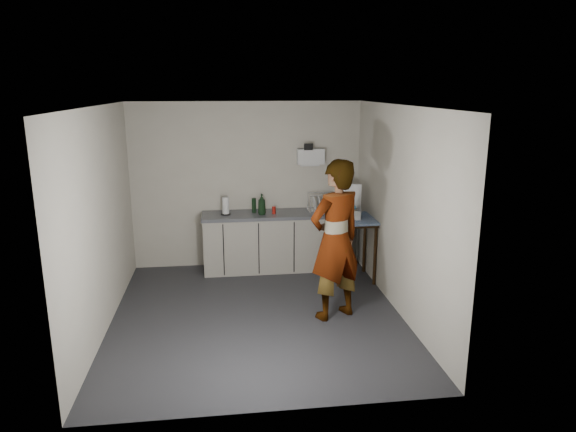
{
  "coord_description": "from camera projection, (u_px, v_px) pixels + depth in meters",
  "views": [
    {
      "loc": [
        -0.38,
        -5.99,
        2.81
      ],
      "look_at": [
        0.45,
        0.45,
        1.17
      ],
      "focal_mm": 32.0,
      "sensor_mm": 36.0,
      "label": 1
    }
  ],
  "objects": [
    {
      "name": "soap_bottle",
      "position": [
        262.0,
        204.0,
        7.82
      ],
      "size": [
        0.15,
        0.15,
        0.32
      ],
      "primitive_type": "imported",
      "rotation": [
        0.0,
        0.0,
        0.2
      ],
      "color": "black",
      "rests_on": "kitchen_counter"
    },
    {
      "name": "soda_can",
      "position": [
        274.0,
        210.0,
        7.9
      ],
      "size": [
        0.06,
        0.06,
        0.11
      ],
      "primitive_type": "cylinder",
      "color": "red",
      "rests_on": "kitchen_counter"
    },
    {
      "name": "bakery_box",
      "position": [
        350.0,
        210.0,
        7.53
      ],
      "size": [
        0.4,
        0.41,
        0.46
      ],
      "rotation": [
        0.0,
        0.0,
        -0.24
      ],
      "color": "white",
      "rests_on": "side_table"
    },
    {
      "name": "side_table",
      "position": [
        353.0,
        226.0,
        7.54
      ],
      "size": [
        0.74,
        0.74,
        0.95
      ],
      "rotation": [
        0.0,
        0.0,
        0.01
      ],
      "color": "#381E0C",
      "rests_on": "ground"
    },
    {
      "name": "paper_towel",
      "position": [
        226.0,
        206.0,
        7.83
      ],
      "size": [
        0.15,
        0.15,
        0.27
      ],
      "color": "black",
      "rests_on": "kitchen_counter"
    },
    {
      "name": "wall_left",
      "position": [
        102.0,
        221.0,
        5.96
      ],
      "size": [
        0.02,
        4.0,
        2.6
      ],
      "primitive_type": "cube",
      "color": "beige",
      "rests_on": "ground"
    },
    {
      "name": "wall_right",
      "position": [
        399.0,
        211.0,
        6.4
      ],
      "size": [
        0.02,
        4.0,
        2.6
      ],
      "primitive_type": "cube",
      "color": "beige",
      "rests_on": "ground"
    },
    {
      "name": "dark_bottle",
      "position": [
        254.0,
        205.0,
        7.95
      ],
      "size": [
        0.07,
        0.07,
        0.23
      ],
      "primitive_type": "cylinder",
      "color": "black",
      "rests_on": "kitchen_counter"
    },
    {
      "name": "dish_rack",
      "position": [
        320.0,
        207.0,
        8.07
      ],
      "size": [
        0.4,
        0.3,
        0.28
      ],
      "color": "silver",
      "rests_on": "kitchen_counter"
    },
    {
      "name": "wall_back",
      "position": [
        247.0,
        185.0,
        8.09
      ],
      "size": [
        3.6,
        0.02,
        2.6
      ],
      "primitive_type": "cube",
      "color": "beige",
      "rests_on": "ground"
    },
    {
      "name": "kitchen_counter",
      "position": [
        275.0,
        243.0,
        8.08
      ],
      "size": [
        2.24,
        0.62,
        0.91
      ],
      "color": "black",
      "rests_on": "ground"
    },
    {
      "name": "wall_shelf",
      "position": [
        311.0,
        157.0,
        8.04
      ],
      "size": [
        0.42,
        0.18,
        0.37
      ],
      "color": "white",
      "rests_on": "ground"
    },
    {
      "name": "standing_man",
      "position": [
        335.0,
        240.0,
        6.23
      ],
      "size": [
        0.86,
        0.75,
        1.99
      ],
      "primitive_type": "imported",
      "rotation": [
        0.0,
        0.0,
        3.59
      ],
      "color": "#B2A593",
      "rests_on": "ground"
    },
    {
      "name": "ceiling",
      "position": [
        254.0,
        106.0,
        5.86
      ],
      "size": [
        3.6,
        4.0,
        0.01
      ],
      "primitive_type": "cube",
      "color": "white",
      "rests_on": "wall_back"
    },
    {
      "name": "ground",
      "position": [
        257.0,
        315.0,
        6.5
      ],
      "size": [
        4.0,
        4.0,
        0.0
      ],
      "primitive_type": "plane",
      "color": "#27262B",
      "rests_on": "ground"
    }
  ]
}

